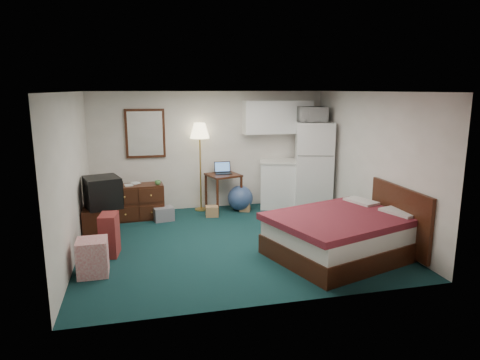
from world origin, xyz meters
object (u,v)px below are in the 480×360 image
object	(u,v)px
bed	(342,236)
tv_stand	(100,223)
floor_lamp	(200,167)
fridge	(314,166)
desk	(223,192)
suitcase	(109,235)
kitchen_counter	(282,184)
dresser	(137,202)

from	to	relation	value
bed	tv_stand	world-z (taller)	bed
floor_lamp	fridge	distance (m)	2.42
desk	suitcase	distance (m)	3.05
tv_stand	desk	bearing A→B (deg)	25.70
floor_lamp	fridge	size ratio (longest dim) A/B	1.00
kitchen_counter	suitcase	xyz separation A→B (m)	(-3.52, -2.07, -0.17)
desk	suitcase	xyz separation A→B (m)	(-2.22, -2.09, -0.06)
floor_lamp	suitcase	xyz separation A→B (m)	(-1.75, -2.21, -0.60)
dresser	suitcase	size ratio (longest dim) A/B	1.53
tv_stand	suitcase	distance (m)	0.89
bed	suitcase	world-z (taller)	suitcase
dresser	desk	xyz separation A→B (m)	(1.79, 0.21, 0.05)
dresser	fridge	distance (m)	3.75
bed	tv_stand	size ratio (longest dim) A/B	3.39
floor_lamp	suitcase	distance (m)	2.88
kitchen_counter	bed	size ratio (longest dim) A/B	0.49
kitchen_counter	fridge	distance (m)	0.80
floor_lamp	bed	xyz separation A→B (m)	(1.73, -3.08, -0.61)
floor_lamp	tv_stand	world-z (taller)	floor_lamp
bed	suitcase	xyz separation A→B (m)	(-3.48, 0.87, 0.01)
dresser	suitcase	world-z (taller)	dresser
desk	suitcase	world-z (taller)	desk
dresser	floor_lamp	xyz separation A→B (m)	(1.32, 0.33, 0.58)
fridge	suitcase	world-z (taller)	fridge
floor_lamp	bed	size ratio (longest dim) A/B	0.92
floor_lamp	fridge	world-z (taller)	fridge
tv_stand	suitcase	bearing A→B (deg)	-77.99
floor_lamp	desk	size ratio (longest dim) A/B	2.37
desk	tv_stand	xyz separation A→B (m)	(-2.42, -1.22, -0.12)
dresser	tv_stand	size ratio (longest dim) A/B	1.70
desk	bed	size ratio (longest dim) A/B	0.39
floor_lamp	suitcase	size ratio (longest dim) A/B	2.81
kitchen_counter	fridge	size ratio (longest dim) A/B	0.54
desk	kitchen_counter	xyz separation A→B (m)	(1.30, -0.02, 0.11)
fridge	tv_stand	bearing A→B (deg)	-150.17
desk	bed	world-z (taller)	desk
dresser	bed	size ratio (longest dim) A/B	0.50
floor_lamp	desk	xyz separation A→B (m)	(0.47, -0.12, -0.54)
bed	tv_stand	bearing A→B (deg)	136.73
dresser	fridge	world-z (taller)	fridge
desk	fridge	xyz separation A→B (m)	(1.91, -0.29, 0.54)
kitchen_counter	fridge	bearing A→B (deg)	-7.06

